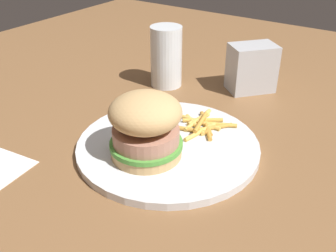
{
  "coord_description": "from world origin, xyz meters",
  "views": [
    {
      "loc": [
        0.43,
        0.26,
        0.34
      ],
      "look_at": [
        0.01,
        -0.03,
        0.04
      ],
      "focal_mm": 41.57,
      "sensor_mm": 36.0,
      "label": 1
    }
  ],
  "objects_px": {
    "sandwich": "(146,126)",
    "drink_glass": "(166,60)",
    "plate": "(168,146)",
    "fries_pile": "(203,124)",
    "napkin_dispenser": "(252,68)"
  },
  "relations": [
    {
      "from": "plate",
      "to": "sandwich",
      "type": "distance_m",
      "value": 0.07
    },
    {
      "from": "sandwich",
      "to": "drink_glass",
      "type": "relative_size",
      "value": 0.86
    },
    {
      "from": "sandwich",
      "to": "plate",
      "type": "bearing_deg",
      "value": 169.66
    },
    {
      "from": "plate",
      "to": "napkin_dispenser",
      "type": "height_order",
      "value": "napkin_dispenser"
    },
    {
      "from": "plate",
      "to": "napkin_dispenser",
      "type": "xyz_separation_m",
      "value": [
        -0.28,
        0.01,
        0.04
      ]
    },
    {
      "from": "fries_pile",
      "to": "napkin_dispenser",
      "type": "bearing_deg",
      "value": -178.35
    },
    {
      "from": "plate",
      "to": "drink_glass",
      "type": "bearing_deg",
      "value": -145.0
    },
    {
      "from": "plate",
      "to": "napkin_dispenser",
      "type": "relative_size",
      "value": 2.99
    },
    {
      "from": "drink_glass",
      "to": "plate",
      "type": "bearing_deg",
      "value": 35.0
    },
    {
      "from": "sandwich",
      "to": "fries_pile",
      "type": "xyz_separation_m",
      "value": [
        -0.12,
        0.03,
        -0.05
      ]
    },
    {
      "from": "drink_glass",
      "to": "napkin_dispenser",
      "type": "relative_size",
      "value": 1.31
    },
    {
      "from": "plate",
      "to": "sandwich",
      "type": "height_order",
      "value": "sandwich"
    },
    {
      "from": "plate",
      "to": "drink_glass",
      "type": "height_order",
      "value": "drink_glass"
    },
    {
      "from": "sandwich",
      "to": "drink_glass",
      "type": "bearing_deg",
      "value": -151.57
    },
    {
      "from": "plate",
      "to": "fries_pile",
      "type": "bearing_deg",
      "value": 164.96
    }
  ]
}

